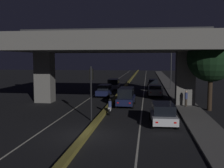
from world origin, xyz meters
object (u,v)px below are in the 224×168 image
Objects in this scene: car_silver_second_oncoming at (114,84)px; car_white_lead at (163,113)px; car_dark_blue_second at (126,97)px; motorcycle_white_filtering_near at (110,107)px; car_black_fourth at (153,84)px; traffic_light_left_of_median at (91,84)px; car_silver_third at (155,90)px; pedestrian_on_sidewalk at (186,98)px; street_lamp at (169,61)px; car_dark_blue_lead_oncoming at (105,90)px.

car_white_lead is at bearing 16.20° from car_silver_second_oncoming.
car_dark_blue_second reaches higher than motorcycle_white_filtering_near.
car_black_fourth reaches higher than car_white_lead.
car_dark_blue_second is at bearing 71.84° from traffic_light_left_of_median.
car_silver_second_oncoming is at bearing 3.96° from motorcycle_white_filtering_near.
traffic_light_left_of_median reaches higher than car_silver_third.
car_dark_blue_second is 6.41m from pedestrian_on_sidewalk.
car_black_fourth reaches higher than car_silver_third.
car_silver_second_oncoming is (-9.25, -0.82, -3.82)m from street_lamp.
car_dark_blue_lead_oncoming is 1.02× the size of car_silver_second_oncoming.
car_silver_second_oncoming is at bearing 44.03° from car_silver_third.
car_dark_blue_second is at bearing 157.15° from car_silver_third.
car_dark_blue_lead_oncoming is at bearing 28.30° from car_dark_blue_second.
car_white_lead is 16.13m from car_silver_third.
street_lamp is 10.04m from car_silver_second_oncoming.
car_black_fourth is at bearing -14.30° from motorcycle_white_filtering_near.
car_black_fourth is 2.72× the size of pedestrian_on_sidewalk.
car_white_lead is 0.97× the size of car_dark_blue_lead_oncoming.
car_dark_blue_second is 9.07m from car_silver_third.
car_silver_second_oncoming is at bearing 13.74° from car_dark_blue_second.
motorcycle_white_filtering_near is at bearing -109.27° from street_lamp.
car_dark_blue_second is 1.03× the size of car_silver_third.
car_silver_third is (-2.52, -7.54, -4.00)m from street_lamp.
street_lamp is 17.41m from car_dark_blue_second.
motorcycle_white_filtering_near is (1.16, 2.83, -2.51)m from traffic_light_left_of_median.
traffic_light_left_of_median is at bearing 163.11° from car_dark_blue_second.
street_lamp is 4.80× the size of pedestrian_on_sidewalk.
pedestrian_on_sidewalk is (8.76, 7.01, -2.13)m from traffic_light_left_of_median.
car_white_lead is 8.07m from pedestrian_on_sidewalk.
car_black_fourth is at bearing -1.76° from car_white_lead.
car_dark_blue_second is 4.52m from motorcycle_white_filtering_near.
car_dark_blue_lead_oncoming is at bearing 101.41° from car_silver_third.
motorcycle_white_filtering_near is 8.69m from pedestrian_on_sidewalk.
car_dark_blue_lead_oncoming is (-1.17, 14.07, -2.27)m from traffic_light_left_of_median.
motorcycle_white_filtering_near is (-4.57, -12.76, -0.15)m from car_silver_third.
pedestrian_on_sidewalk is (9.93, -7.05, 0.13)m from car_dark_blue_lead_oncoming.
car_dark_blue_second reaches higher than car_silver_second_oncoming.
traffic_light_left_of_median reaches higher than car_black_fourth.
car_white_lead is 0.91× the size of car_black_fourth.
traffic_light_left_of_median is 14.30m from car_dark_blue_lead_oncoming.
car_silver_third is at bearing -20.59° from car_dark_blue_second.
car_black_fourth is 17.16m from pedestrian_on_sidewalk.
car_silver_second_oncoming is 18.14m from pedestrian_on_sidewalk.
car_white_lead is 0.98× the size of car_silver_third.
car_silver_third is 2.55× the size of pedestrian_on_sidewalk.
car_black_fourth is at bearing 164.07° from street_lamp.
car_silver_second_oncoming reaches higher than motorcycle_white_filtering_near.
car_black_fourth is 1.08× the size of car_silver_second_oncoming.
car_black_fourth is at bearing -0.21° from car_silver_third.
car_white_lead is at bearing -153.87° from car_dark_blue_second.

